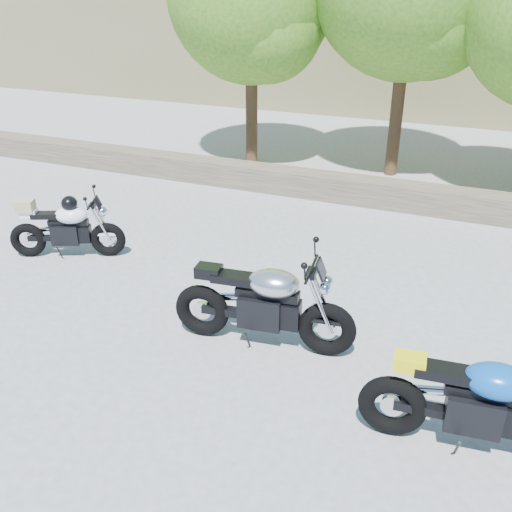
# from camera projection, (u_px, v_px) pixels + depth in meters

# --- Properties ---
(ground) EXTENTS (90.00, 90.00, 0.00)m
(ground) POSITION_uv_depth(u_px,v_px,m) (210.00, 340.00, 7.12)
(ground) COLOR gray
(ground) RESTS_ON ground
(stone_wall) EXTENTS (22.00, 0.55, 0.50)m
(stone_wall) POSITION_uv_depth(u_px,v_px,m) (332.00, 187.00, 11.57)
(stone_wall) COLOR #4D4533
(stone_wall) RESTS_ON ground
(tree_decid_left) EXTENTS (3.67, 3.67, 5.62)m
(tree_decid_left) POSITION_uv_depth(u_px,v_px,m) (255.00, 0.00, 12.27)
(tree_decid_left) COLOR #382314
(tree_decid_left) RESTS_ON ground
(silver_bike) EXTENTS (2.26, 0.72, 1.14)m
(silver_bike) POSITION_uv_depth(u_px,v_px,m) (264.00, 305.00, 6.80)
(silver_bike) COLOR black
(silver_bike) RESTS_ON ground
(white_bike) EXTENTS (1.75, 0.90, 1.02)m
(white_bike) POSITION_uv_depth(u_px,v_px,m) (66.00, 227.00, 9.05)
(white_bike) COLOR black
(white_bike) RESTS_ON ground
(blue_bike) EXTENTS (2.17, 0.69, 1.09)m
(blue_bike) POSITION_uv_depth(u_px,v_px,m) (479.00, 405.00, 5.24)
(blue_bike) COLOR black
(blue_bike) RESTS_ON ground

